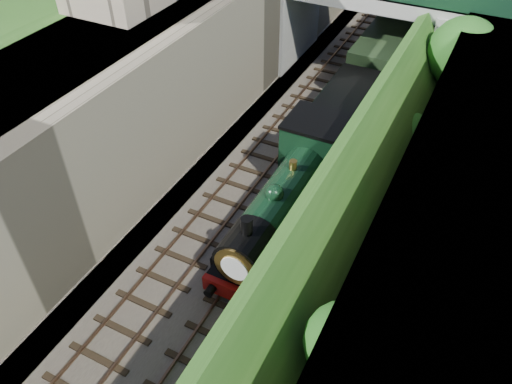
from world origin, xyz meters
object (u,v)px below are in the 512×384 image
locomotive (290,196)px  tender (346,118)px  tree (465,55)px  road_bridge (390,17)px

locomotive → tender: bearing=90.0°
tree → locomotive: tree is taller
road_bridge → tender: (0.26, -8.17, -2.46)m
road_bridge → tender: size_ratio=2.67×
locomotive → tender: locomotive is taller
road_bridge → locomotive: road_bridge is taller
tender → tree: bearing=38.2°
road_bridge → tree: bearing=-41.9°
tree → locomotive: 12.34m
tree → locomotive: (-4.71, -11.07, -2.75)m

